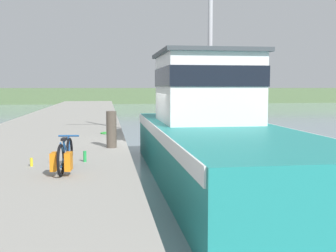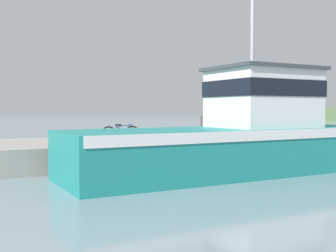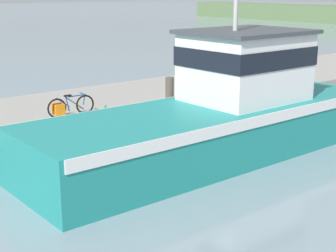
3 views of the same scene
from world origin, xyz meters
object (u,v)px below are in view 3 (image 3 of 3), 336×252
Objects in this scene: fishing_boat_main at (226,111)px; mooring_post at (170,92)px; water_bottle_by_bike at (78,106)px; water_bottle_on_curb at (105,109)px; bicycle_touring at (67,107)px.

mooring_post is at bearing 176.32° from fishing_boat_main.
mooring_post is 3.27m from water_bottle_by_bike.
water_bottle_on_curb is at bearing -106.07° from mooring_post.
fishing_boat_main is 54.01× the size of water_bottle_on_curb.
fishing_boat_main is 73.48× the size of water_bottle_by_bike.
mooring_post is 4.11× the size of water_bottle_on_curb.
water_bottle_on_curb reaches higher than water_bottle_by_bike.
water_bottle_by_bike is (-1.81, -2.68, -0.44)m from mooring_post.
fishing_boat_main is 8.47× the size of bicycle_touring.
bicycle_touring reaches higher than water_bottle_on_curb.
mooring_post is (-2.96, 0.18, 0.11)m from fishing_boat_main.
fishing_boat_main is 13.13× the size of mooring_post.
bicycle_touring is 1.32m from water_bottle_on_curb.
water_bottle_by_bike is at bearing 137.83° from bicycle_touring.
water_bottle_on_curb is at bearing -150.07° from fishing_boat_main.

